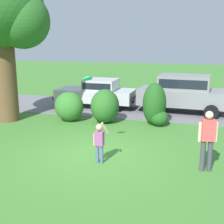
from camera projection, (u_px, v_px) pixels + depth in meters
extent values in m
plane|color=#3D752D|center=(95.00, 155.00, 9.56)|extent=(80.00, 80.00, 0.00)
cube|color=slate|center=(136.00, 109.00, 15.91)|extent=(28.00, 4.40, 0.02)
cylinder|color=brown|center=(6.00, 80.00, 13.33)|extent=(0.98, 0.98, 3.74)
ellipsoid|color=#286023|center=(0.00, 9.00, 12.63)|extent=(3.81, 3.81, 3.24)
ellipsoid|color=#286023|center=(22.00, 21.00, 12.46)|extent=(2.34, 2.34, 2.34)
ellipsoid|color=#286023|center=(3.00, 23.00, 13.73)|extent=(2.18, 2.18, 2.18)
ellipsoid|color=#33702B|center=(69.00, 106.00, 13.49)|extent=(1.33, 1.18, 1.35)
ellipsoid|color=#286023|center=(105.00, 106.00, 13.21)|extent=(1.26, 1.43, 1.51)
ellipsoid|color=#1E511C|center=(154.00, 104.00, 12.89)|extent=(1.02, 1.13, 1.83)
ellipsoid|color=#1E511C|center=(159.00, 118.00, 12.77)|extent=(0.78, 0.78, 0.70)
cube|color=silver|center=(96.00, 95.00, 16.30)|extent=(4.23, 1.90, 0.64)
cube|color=silver|center=(101.00, 84.00, 16.07)|extent=(1.70, 1.64, 0.56)
cube|color=black|center=(101.00, 84.00, 16.07)|extent=(1.57, 1.66, 0.34)
cylinder|color=black|center=(67.00, 104.00, 15.87)|extent=(0.60, 0.23, 0.60)
cylinder|color=black|center=(81.00, 97.00, 17.62)|extent=(0.60, 0.23, 0.60)
cylinder|color=black|center=(114.00, 107.00, 15.15)|extent=(0.60, 0.23, 0.60)
cylinder|color=black|center=(123.00, 100.00, 16.90)|extent=(0.60, 0.23, 0.60)
cube|color=black|center=(60.00, 96.00, 16.93)|extent=(0.15, 1.75, 0.20)
cube|color=black|center=(134.00, 100.00, 15.74)|extent=(0.15, 1.75, 0.20)
cube|color=gray|center=(183.00, 97.00, 15.06)|extent=(4.60, 2.10, 0.80)
cube|color=gray|center=(184.00, 82.00, 14.88)|extent=(2.57, 1.76, 0.72)
cube|color=black|center=(184.00, 82.00, 14.88)|extent=(2.37, 1.77, 0.43)
cylinder|color=black|center=(152.00, 108.00, 14.74)|extent=(0.69, 0.26, 0.68)
cylinder|color=black|center=(159.00, 101.00, 16.47)|extent=(0.69, 0.26, 0.68)
cylinder|color=black|center=(211.00, 112.00, 13.86)|extent=(0.69, 0.26, 0.68)
cylinder|color=black|center=(212.00, 104.00, 15.59)|extent=(0.69, 0.26, 0.68)
cube|color=black|center=(139.00, 98.00, 15.83)|extent=(0.22, 1.75, 0.20)
cylinder|color=#4C608C|center=(97.00, 154.00, 8.93)|extent=(0.10, 0.10, 0.55)
cylinder|color=#4C608C|center=(102.00, 154.00, 8.88)|extent=(0.10, 0.10, 0.55)
cube|color=#994C8C|center=(99.00, 138.00, 8.79)|extent=(0.27, 0.18, 0.44)
sphere|color=tan|center=(99.00, 127.00, 8.71)|extent=(0.20, 0.20, 0.20)
cylinder|color=tan|center=(105.00, 128.00, 8.71)|extent=(0.21, 0.23, 0.39)
cylinder|color=tan|center=(94.00, 139.00, 8.86)|extent=(0.07, 0.07, 0.36)
cylinder|color=#1EB7B2|center=(88.00, 79.00, 9.11)|extent=(0.31, 0.27, 0.21)
cylinder|color=#337FDB|center=(88.00, 78.00, 9.11)|extent=(0.17, 0.15, 0.13)
cylinder|color=#3F3F4C|center=(203.00, 156.00, 8.31)|extent=(0.14, 0.14, 0.90)
cylinder|color=#3F3F4C|center=(210.00, 156.00, 8.31)|extent=(0.14, 0.14, 0.90)
cube|color=#DB4C4C|center=(208.00, 130.00, 8.13)|extent=(0.40, 0.30, 0.60)
sphere|color=beige|center=(209.00, 115.00, 8.03)|extent=(0.22, 0.22, 0.22)
cylinder|color=beige|center=(200.00, 132.00, 8.16)|extent=(0.09, 0.09, 0.55)
cylinder|color=beige|center=(216.00, 132.00, 8.14)|extent=(0.09, 0.09, 0.55)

